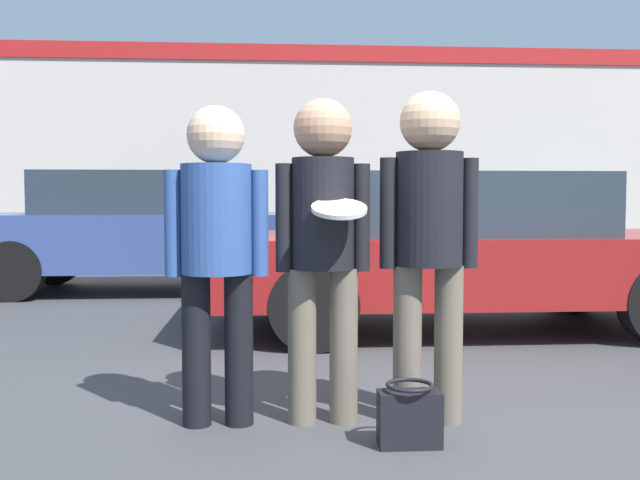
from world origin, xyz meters
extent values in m
plane|color=#3F3F42|center=(0.00, 0.00, 0.00)|extent=(56.00, 56.00, 0.00)
cube|color=beige|center=(0.00, 9.66, 2.00)|extent=(24.00, 0.18, 4.01)
cube|color=#B21E1E|center=(0.00, 9.55, 3.86)|extent=(24.00, 0.04, 0.30)
cylinder|color=black|center=(-0.91, 0.01, 0.40)|extent=(0.15, 0.15, 0.80)
cylinder|color=black|center=(-0.69, 0.01, 0.40)|extent=(0.15, 0.15, 0.80)
cylinder|color=#2D4C8C|center=(-0.80, 0.01, 1.08)|extent=(0.36, 0.36, 0.57)
cylinder|color=#2D4C8C|center=(-1.02, 0.01, 1.06)|extent=(0.09, 0.09, 0.55)
cylinder|color=#2D4C8C|center=(-0.57, 0.01, 1.06)|extent=(0.09, 0.09, 0.55)
sphere|color=#DBB28E|center=(-0.80, 0.01, 1.51)|extent=(0.30, 0.30, 0.30)
cylinder|color=#665B4C|center=(-0.35, 0.02, 0.41)|extent=(0.15, 0.15, 0.82)
cylinder|color=#665B4C|center=(-0.13, 0.02, 0.41)|extent=(0.15, 0.15, 0.82)
cylinder|color=black|center=(-0.24, 0.02, 1.11)|extent=(0.33, 0.33, 0.58)
cylinder|color=black|center=(-0.45, 0.02, 1.09)|extent=(0.09, 0.09, 0.56)
cylinder|color=black|center=(-0.04, 0.02, 1.09)|extent=(0.09, 0.09, 0.56)
sphere|color=tan|center=(-0.24, 0.02, 1.55)|extent=(0.31, 0.31, 0.31)
cylinder|color=silver|center=(-0.18, -0.23, 1.14)|extent=(0.27, 0.27, 0.11)
cylinder|color=#665B4C|center=(0.20, -0.03, 0.42)|extent=(0.15, 0.15, 0.84)
cylinder|color=#665B4C|center=(0.42, -0.03, 0.42)|extent=(0.15, 0.15, 0.84)
cylinder|color=black|center=(0.31, -0.03, 1.13)|extent=(0.35, 0.35, 0.59)
cylinder|color=black|center=(0.09, -0.03, 1.11)|extent=(0.09, 0.09, 0.57)
cylinder|color=black|center=(0.52, -0.03, 1.11)|extent=(0.09, 0.09, 0.57)
sphere|color=tan|center=(0.31, -0.03, 1.58)|extent=(0.31, 0.31, 0.31)
cube|color=maroon|center=(1.23, 2.62, 0.58)|extent=(4.56, 1.89, 0.56)
cube|color=#28333D|center=(1.14, 2.62, 1.13)|extent=(2.37, 1.63, 0.54)
cylinder|color=black|center=(2.64, 3.47, 0.35)|extent=(0.71, 0.22, 0.71)
cylinder|color=black|center=(-0.18, 3.47, 0.35)|extent=(0.71, 0.22, 0.71)
cylinder|color=black|center=(-0.18, 1.77, 0.35)|extent=(0.71, 0.22, 0.71)
cube|color=#334784|center=(-2.05, 5.51, 0.65)|extent=(4.57, 1.80, 0.69)
cube|color=#28333D|center=(-2.14, 5.51, 1.26)|extent=(2.38, 1.55, 0.53)
cylinder|color=black|center=(-0.63, 6.31, 0.35)|extent=(0.70, 0.22, 0.70)
cylinder|color=black|center=(-0.63, 4.71, 0.35)|extent=(0.70, 0.22, 0.70)
cylinder|color=black|center=(-3.46, 6.31, 0.35)|extent=(0.70, 0.22, 0.70)
cylinder|color=black|center=(-3.46, 4.71, 0.35)|extent=(0.70, 0.22, 0.70)
sphere|color=#387A3D|center=(4.60, 8.86, 0.61)|extent=(1.21, 1.21, 1.21)
cube|color=black|center=(0.14, -0.39, 0.13)|extent=(0.30, 0.14, 0.27)
torus|color=black|center=(0.14, -0.39, 0.30)|extent=(0.23, 0.23, 0.02)
camera|label=1|loc=(-0.53, -3.69, 1.19)|focal=40.00mm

